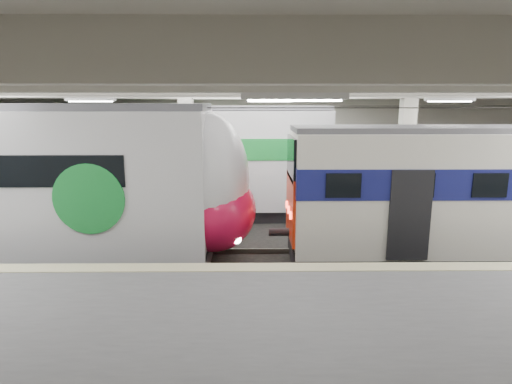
{
  "coord_description": "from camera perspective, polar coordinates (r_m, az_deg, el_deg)",
  "views": [
    {
      "loc": [
        -0.64,
        -12.59,
        4.86
      ],
      "look_at": [
        -0.51,
        1.0,
        2.0
      ],
      "focal_mm": 30.0,
      "sensor_mm": 36.0,
      "label": 1
    }
  ],
  "objects": [
    {
      "name": "station_hall",
      "position": [
        10.99,
        2.81,
        3.42
      ],
      "size": [
        36.0,
        24.0,
        5.75
      ],
      "color": "black",
      "rests_on": "ground"
    },
    {
      "name": "modern_emu",
      "position": [
        14.52,
        -28.47,
        0.55
      ],
      "size": [
        15.16,
        3.13,
        4.82
      ],
      "color": "silver",
      "rests_on": "ground"
    },
    {
      "name": "far_train",
      "position": [
        18.73,
        -13.56,
        4.11
      ],
      "size": [
        14.9,
        3.2,
        4.71
      ],
      "rotation": [
        0.0,
        0.0,
        0.01
      ],
      "color": "silver",
      "rests_on": "ground"
    },
    {
      "name": "older_rer",
      "position": [
        14.82,
        29.22,
        -0.03
      ],
      "size": [
        12.51,
        2.76,
        4.17
      ],
      "color": "silver",
      "rests_on": "ground"
    }
  ]
}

